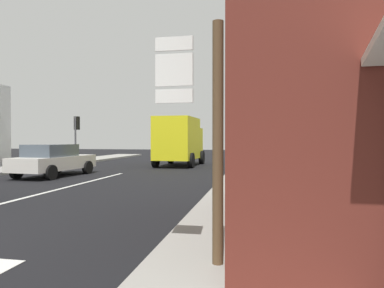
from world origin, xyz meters
TOP-DOWN VIEW (x-y plane):
  - ground_plane at (0.00, 10.00)m, footprint 80.00×80.00m
  - sidewalk_right at (6.47, 8.00)m, footprint 2.53×44.00m
  - lane_centre_stripe at (0.00, 6.00)m, footprint 0.16×12.00m
  - sedan_far at (-2.57, 10.21)m, footprint 2.27×4.35m
  - delivery_truck at (1.71, 17.36)m, footprint 2.58×5.05m
  - route_sign_post at (6.17, 0.15)m, footprint 1.66×0.14m
  - traffic_light_far_left at (-5.50, 17.52)m, footprint 0.30×0.49m
  - traffic_light_far_right at (5.50, 18.07)m, footprint 0.30×0.49m

SIDE VIEW (x-z plane):
  - ground_plane at x=0.00m, z-range 0.00..0.00m
  - lane_centre_stripe at x=0.00m, z-range 0.00..0.01m
  - sidewalk_right at x=6.47m, z-range 0.00..0.14m
  - sedan_far at x=-2.57m, z-range 0.03..1.50m
  - delivery_truck at x=1.71m, z-range 0.13..3.18m
  - route_sign_post at x=6.17m, z-range 0.31..3.51m
  - traffic_light_far_left at x=-5.50m, z-range 0.78..4.03m
  - traffic_light_far_right at x=5.50m, z-range 0.86..4.42m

